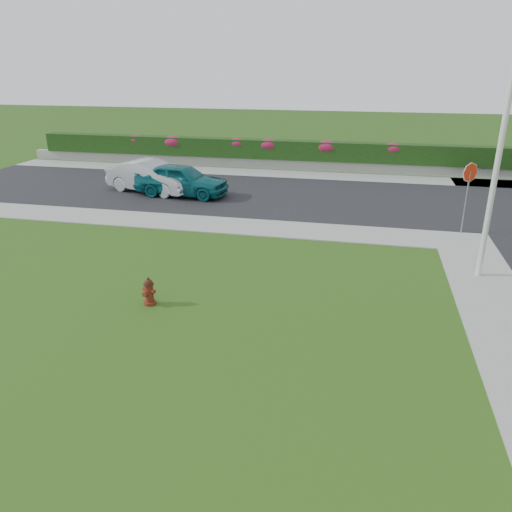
% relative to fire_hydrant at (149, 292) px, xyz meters
% --- Properties ---
extents(ground, '(120.00, 120.00, 0.00)m').
position_rel_fire_hydrant_xyz_m(ground, '(1.97, -1.99, -0.36)').
color(ground, black).
rests_on(ground, ground).
extents(street_far, '(26.00, 8.00, 0.04)m').
position_rel_fire_hydrant_xyz_m(street_far, '(-3.03, 12.01, -0.34)').
color(street_far, black).
rests_on(street_far, ground).
extents(sidewalk_far, '(24.00, 2.00, 0.04)m').
position_rel_fire_hydrant_xyz_m(sidewalk_far, '(-4.03, 7.01, -0.34)').
color(sidewalk_far, gray).
rests_on(sidewalk_far, ground).
extents(curb_corner, '(2.00, 2.00, 0.04)m').
position_rel_fire_hydrant_xyz_m(curb_corner, '(8.97, 7.01, -0.34)').
color(curb_corner, gray).
rests_on(curb_corner, ground).
extents(sidewalk_beyond, '(34.00, 2.00, 0.04)m').
position_rel_fire_hydrant_xyz_m(sidewalk_beyond, '(0.97, 17.01, -0.34)').
color(sidewalk_beyond, gray).
rests_on(sidewalk_beyond, ground).
extents(retaining_wall, '(34.00, 0.40, 0.60)m').
position_rel_fire_hydrant_xyz_m(retaining_wall, '(0.97, 18.51, -0.06)').
color(retaining_wall, gray).
rests_on(retaining_wall, ground).
extents(hedge, '(32.00, 0.90, 1.10)m').
position_rel_fire_hydrant_xyz_m(hedge, '(0.97, 18.61, 0.79)').
color(hedge, black).
rests_on(hedge, retaining_wall).
extents(fire_hydrant, '(0.40, 0.38, 0.77)m').
position_rel_fire_hydrant_xyz_m(fire_hydrant, '(0.00, 0.00, 0.00)').
color(fire_hydrant, '#4D1D0C').
rests_on(fire_hydrant, ground).
extents(sedan_teal, '(4.59, 2.14, 1.52)m').
position_rel_fire_hydrant_xyz_m(sedan_teal, '(-3.17, 11.06, 0.44)').
color(sedan_teal, '#0C5960').
rests_on(sedan_teal, street_far).
extents(sedan_silver, '(4.87, 2.82, 1.52)m').
position_rel_fire_hydrant_xyz_m(sedan_silver, '(-4.85, 11.41, 0.44)').
color(sedan_silver, '#B5B8BD').
rests_on(sedan_silver, street_far).
extents(utility_pole, '(0.16, 0.16, 6.31)m').
position_rel_fire_hydrant_xyz_m(utility_pole, '(8.88, 3.84, 2.79)').
color(utility_pole, silver).
rests_on(utility_pole, ground).
extents(stop_sign, '(0.58, 0.47, 2.67)m').
position_rel_fire_hydrant_xyz_m(stop_sign, '(9.03, 8.01, 1.63)').
color(stop_sign, slate).
rests_on(stop_sign, ground).
extents(flower_clump_a, '(1.14, 0.73, 0.57)m').
position_rel_fire_hydrant_xyz_m(flower_clump_a, '(-8.94, 18.51, 1.11)').
color(flower_clump_a, '#A41C3A').
rests_on(flower_clump_a, hedge).
extents(flower_clump_b, '(1.42, 0.91, 0.71)m').
position_rel_fire_hydrant_xyz_m(flower_clump_b, '(-6.42, 18.51, 1.05)').
color(flower_clump_b, '#A41C3A').
rests_on(flower_clump_b, hedge).
extents(flower_clump_c, '(1.23, 0.79, 0.61)m').
position_rel_fire_hydrant_xyz_m(flower_clump_c, '(-2.31, 18.51, 1.09)').
color(flower_clump_c, '#A41C3A').
rests_on(flower_clump_c, hedge).
extents(flower_clump_d, '(1.36, 0.88, 0.68)m').
position_rel_fire_hydrant_xyz_m(flower_clump_d, '(-0.40, 18.51, 1.07)').
color(flower_clump_d, '#A41C3A').
rests_on(flower_clump_d, hedge).
extents(flower_clump_e, '(1.41, 0.91, 0.70)m').
position_rel_fire_hydrant_xyz_m(flower_clump_e, '(3.02, 18.51, 1.06)').
color(flower_clump_e, '#A41C3A').
rests_on(flower_clump_e, hedge).
extents(flower_clump_f, '(1.27, 0.81, 0.63)m').
position_rel_fire_hydrant_xyz_m(flower_clump_f, '(6.79, 18.51, 1.09)').
color(flower_clump_f, '#A41C3A').
rests_on(flower_clump_f, hedge).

